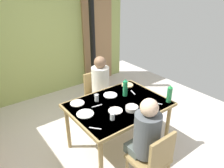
% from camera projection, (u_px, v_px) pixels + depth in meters
% --- Properties ---
extents(ground_plane, '(5.83, 5.83, 0.00)m').
position_uv_depth(ground_plane, '(99.00, 149.00, 3.22)').
color(ground_plane, beige).
extents(wall_back, '(4.38, 0.10, 2.86)m').
position_uv_depth(wall_back, '(33.00, 31.00, 4.21)').
color(wall_back, '#9FAE5F').
rests_on(wall_back, ground_plane).
extents(door_wooden, '(0.80, 0.05, 2.00)m').
position_uv_depth(door_wooden, '(98.00, 42.00, 5.15)').
color(door_wooden, '#987149').
rests_on(door_wooden, ground_plane).
extents(stove_pipe_column, '(0.12, 0.12, 2.86)m').
position_uv_depth(stove_pipe_column, '(92.00, 27.00, 4.59)').
color(stove_pipe_column, black).
rests_on(stove_pipe_column, ground_plane).
extents(dining_table, '(1.35, 1.00, 0.76)m').
position_uv_depth(dining_table, '(118.00, 108.00, 3.01)').
color(dining_table, olive).
rests_on(dining_table, ground_plane).
extents(chair_near_diner, '(0.40, 0.40, 0.87)m').
position_uv_depth(chair_near_diner, '(153.00, 159.00, 2.38)').
color(chair_near_diner, olive).
rests_on(chair_near_diner, ground_plane).
extents(chair_far_diner, '(0.40, 0.40, 0.87)m').
position_uv_depth(chair_far_diner, '(97.00, 93.00, 3.81)').
color(chair_far_diner, olive).
rests_on(chair_far_diner, ground_plane).
extents(person_near_diner, '(0.30, 0.37, 0.77)m').
position_uv_depth(person_near_diner, '(146.00, 133.00, 2.36)').
color(person_near_diner, '#4A5451').
rests_on(person_near_diner, ground_plane).
extents(person_far_diner, '(0.30, 0.37, 0.77)m').
position_uv_depth(person_far_diner, '(101.00, 81.00, 3.59)').
color(person_far_diner, silver).
rests_on(person_far_diner, ground_plane).
extents(water_bottle_green_near, '(0.07, 0.07, 0.27)m').
position_uv_depth(water_bottle_green_near, '(125.00, 88.00, 3.14)').
color(water_bottle_green_near, '#20864B').
rests_on(water_bottle_green_near, dining_table).
extents(water_bottle_green_far, '(0.07, 0.07, 0.26)m').
position_uv_depth(water_bottle_green_far, '(169.00, 94.00, 2.97)').
color(water_bottle_green_far, '#298248').
rests_on(water_bottle_green_far, dining_table).
extents(serving_bowl_center, '(0.17, 0.17, 0.05)m').
position_uv_depth(serving_bowl_center, '(132.00, 108.00, 2.82)').
color(serving_bowl_center, silver).
rests_on(serving_bowl_center, dining_table).
extents(dinner_plate_near_left, '(0.21, 0.21, 0.01)m').
position_uv_depth(dinner_plate_near_left, '(110.00, 95.00, 3.19)').
color(dinner_plate_near_left, white).
rests_on(dinner_plate_near_left, dining_table).
extents(dinner_plate_near_right, '(0.19, 0.19, 0.01)m').
position_uv_depth(dinner_plate_near_right, '(115.00, 111.00, 2.81)').
color(dinner_plate_near_right, white).
rests_on(dinner_plate_near_right, dining_table).
extents(dinner_plate_far_center, '(0.20, 0.20, 0.01)m').
position_uv_depth(dinner_plate_far_center, '(77.00, 103.00, 2.98)').
color(dinner_plate_far_center, white).
rests_on(dinner_plate_far_center, dining_table).
extents(dinner_plate_far_side, '(0.22, 0.22, 0.01)m').
position_uv_depth(dinner_plate_far_side, '(85.00, 114.00, 2.74)').
color(dinner_plate_far_side, white).
rests_on(dinner_plate_far_side, dining_table).
extents(drinking_glass_by_near_diner, '(0.06, 0.06, 0.10)m').
position_uv_depth(drinking_glass_by_near_diner, '(97.00, 98.00, 3.03)').
color(drinking_glass_by_near_diner, silver).
rests_on(drinking_glass_by_near_diner, dining_table).
extents(drinking_glass_by_far_diner, '(0.06, 0.06, 0.09)m').
position_uv_depth(drinking_glass_by_far_diner, '(112.00, 117.00, 2.61)').
color(drinking_glass_by_far_diner, silver).
rests_on(drinking_glass_by_far_diner, dining_table).
extents(bread_plate_sliced, '(0.19, 0.19, 0.02)m').
position_uv_depth(bread_plate_sliced, '(127.00, 85.00, 3.50)').
color(bread_plate_sliced, '#DBB77A').
rests_on(bread_plate_sliced, dining_table).
extents(cutlery_knife_near, '(0.06, 0.15, 0.00)m').
position_uv_depth(cutlery_knife_near, '(133.00, 92.00, 3.28)').
color(cutlery_knife_near, silver).
rests_on(cutlery_knife_near, dining_table).
extents(cutlery_fork_near, '(0.11, 0.12, 0.00)m').
position_uv_depth(cutlery_fork_near, '(95.00, 128.00, 2.47)').
color(cutlery_fork_near, silver).
rests_on(cutlery_fork_near, dining_table).
extents(cutlery_knife_far, '(0.10, 0.13, 0.00)m').
position_uv_depth(cutlery_knife_far, '(157.00, 103.00, 2.98)').
color(cutlery_knife_far, silver).
rests_on(cutlery_knife_far, dining_table).
extents(cutlery_fork_far, '(0.15, 0.04, 0.00)m').
position_uv_depth(cutlery_fork_far, '(97.00, 106.00, 2.92)').
color(cutlery_fork_far, silver).
rests_on(cutlery_fork_far, dining_table).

